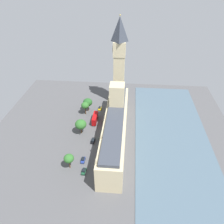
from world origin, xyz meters
TOP-DOWN VIEW (x-y plane):
  - ground_plane at (0.00, 0.00)m, footprint 142.07×142.07m
  - river_thames at (-34.11, 0.00)m, footprint 41.17×127.86m
  - parliament_building at (-1.99, -1.64)m, footprint 11.98×72.07m
  - clock_tower at (-1.26, -42.38)m, footprint 8.16×8.16m
  - car_yellow_cab_leading at (10.65, -29.75)m, footprint 1.88×4.17m
  - double_decker_bus_by_river_gate at (11.72, -15.47)m, footprint 2.70×10.52m
  - car_black_corner at (10.00, 3.60)m, footprint 1.99×4.67m
  - car_blue_near_tower at (12.61, 18.45)m, footprint 1.89×4.11m
  - car_dark_green_far_end at (10.82, 25.66)m, footprint 1.96×4.10m
  - pedestrian_midblock at (6.92, 1.58)m, footprint 0.59×0.65m
  - pedestrian_opposite_hall at (6.16, -12.74)m, footprint 0.46×0.57m
  - pedestrian_kerbside at (7.20, -14.80)m, footprint 0.60×0.67m
  - plane_tree_trailing at (17.96, -3.54)m, footprint 6.53×6.53m
  - plane_tree_under_trees at (18.14, 23.21)m, footprint 4.87×4.87m
  - plane_tree_slot_10 at (18.21, -27.40)m, footprint 6.11×6.11m
  - plane_tree_slot_11 at (19.15, -23.42)m, footprint 5.05×5.05m
  - street_lamp_slot_12 at (18.41, -1.81)m, footprint 0.56×0.56m

SIDE VIEW (x-z plane):
  - ground_plane at x=0.00m, z-range 0.00..0.00m
  - river_thames at x=-34.11m, z-range 0.00..0.25m
  - pedestrian_midblock at x=6.92m, z-range -0.08..1.46m
  - pedestrian_kerbside at x=7.20m, z-range -0.08..1.52m
  - pedestrian_opposite_hall at x=6.16m, z-range -0.08..1.53m
  - car_dark_green_far_end at x=10.82m, z-range 0.01..1.75m
  - car_yellow_cab_leading at x=10.65m, z-range 0.01..1.75m
  - car_blue_near_tower at x=12.61m, z-range 0.01..1.75m
  - car_black_corner at x=10.00m, z-range 0.02..1.76m
  - double_decker_bus_by_river_gate at x=11.72m, z-range 0.26..5.01m
  - street_lamp_slot_12 at x=18.41m, z-range 1.27..7.82m
  - plane_tree_under_trees at x=18.14m, z-range 1.96..10.13m
  - plane_tree_trailing at x=17.96m, z-range 1.74..10.81m
  - plane_tree_slot_10 at x=18.21m, z-range 1.99..11.23m
  - plane_tree_slot_11 at x=19.15m, z-range 2.24..11.12m
  - parliament_building at x=-1.99m, z-range -5.53..22.20m
  - clock_tower at x=-1.26m, z-range 1.03..59.39m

